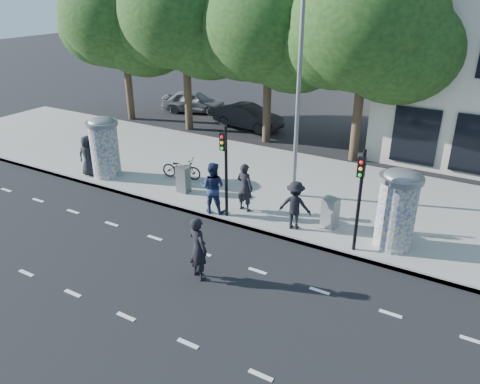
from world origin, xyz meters
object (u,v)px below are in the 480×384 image
Objects in this scene: ad_column_left at (104,146)px; ped_c at (213,188)px; car_left at (194,101)px; bicycle at (181,168)px; car_mid at (248,117)px; traffic_pole_near at (225,163)px; ped_d at (295,205)px; ped_a at (88,156)px; street_lamp at (298,79)px; ped_b at (245,187)px; cabinet_left at (183,180)px; ad_column_right at (397,208)px; traffic_pole_far at (360,191)px; cabinet_right at (330,213)px; man_road at (198,248)px.

ad_column_left reaches higher than ped_c.
car_left is (-9.35, 12.02, -0.42)m from ped_c.
car_mid is (-1.43, 8.52, 0.08)m from bicycle.
traffic_pole_near is 2.84m from ped_d.
ped_a is 9.86m from ped_d.
car_mid is at bearing -82.25° from ped_c.
street_lamp is 9.81m from ped_a.
ped_a is 0.97× the size of ped_b.
ad_column_left is 6.67m from traffic_pole_near.
car_left is (-7.32, 11.11, 0.03)m from cabinet_left.
cabinet_left reaches higher than bicycle.
ad_column_left reaches higher than car_mid.
car_mid is (1.62, 9.90, -0.84)m from ad_column_left.
ad_column_right is 5.81m from street_lamp.
ped_a is 1.03× the size of ped_d.
traffic_pole_far is at bearing -3.78° from cabinet_left.
ped_d is at bearing -1.77° from ad_column_left.
traffic_pole_far is 0.80× the size of car_mid.
ad_column_right is 0.78× the size of traffic_pole_far.
street_lamp is at bearing 156.27° from ad_column_right.
ped_b is 1.20m from ped_c.
car_left is (-3.35, 11.37, -0.83)m from ad_column_left.
street_lamp is 4.47× the size of bicycle.
ped_d is 12.67m from car_mid.
traffic_pole_far is at bearing 155.84° from ped_a.
traffic_pole_near is at bearing 180.00° from traffic_pole_far.
ped_a is (-8.73, -2.46, -3.74)m from street_lamp.
traffic_pole_near is (6.60, -0.71, 0.69)m from ad_column_left.
bicycle is 1.62× the size of cabinet_right.
ped_b is 1.68× the size of cabinet_right.
traffic_pole_far is at bearing 176.84° from ped_b.
ped_d is 1.29m from cabinet_right.
car_left is at bearing -66.95° from ped_c.
cabinet_left is at bearing -27.41° from man_road.
cabinet_left is at bearing 2.99° from ped_b.
street_lamp is at bearing -149.09° from car_left.
ad_column_right reaches higher than cabinet_left.
traffic_pole_near is 1.89× the size of ped_a.
ped_d is 1.58× the size of cabinet_right.
street_lamp reaches higher than ped_d.
traffic_pole_near is 4.42m from bicycle.
traffic_pole_far reaches higher than car_mid.
bicycle is 0.43× the size of car_left.
ped_d is 6.33m from bicycle.
street_lamp reaches higher than ad_column_left.
ad_column_right is 8.47m from cabinet_left.
ped_b reaches higher than bicycle.
ped_d is at bearing -152.96° from car_left.
ped_c is 4.33m from cabinet_right.
bicycle is (-4.79, 5.62, -0.37)m from man_road.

